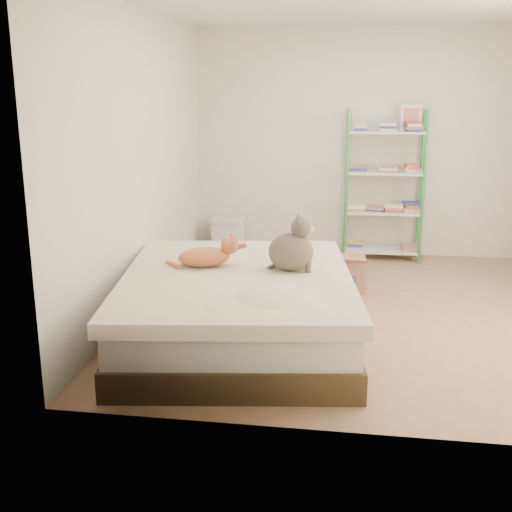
% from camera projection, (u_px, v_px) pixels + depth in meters
% --- Properties ---
extents(room, '(3.81, 4.21, 2.61)m').
position_uv_depth(room, '(360.00, 165.00, 5.39)').
color(room, tan).
rests_on(room, ground).
extents(bed, '(2.02, 2.39, 0.55)m').
position_uv_depth(bed, '(238.00, 308.00, 4.98)').
color(bed, '#40301F').
rests_on(bed, ground).
extents(orange_cat, '(0.55, 0.41, 0.20)m').
position_uv_depth(orange_cat, '(204.00, 255.00, 5.09)').
color(orange_cat, '#C87A46').
rests_on(orange_cat, bed).
extents(grey_cat, '(0.40, 0.34, 0.43)m').
position_uv_depth(grey_cat, '(291.00, 244.00, 4.95)').
color(grey_cat, brown).
rests_on(grey_cat, bed).
extents(shelf_unit, '(0.88, 0.36, 1.74)m').
position_uv_depth(shelf_unit, '(384.00, 186.00, 7.26)').
color(shelf_unit, green).
rests_on(shelf_unit, ground).
extents(cardboard_box, '(0.46, 0.44, 0.37)m').
position_uv_depth(cardboard_box, '(342.00, 273.00, 6.32)').
color(cardboard_box, '#A0745B').
rests_on(cardboard_box, ground).
extents(white_bin, '(0.38, 0.34, 0.42)m').
position_uv_depth(white_bin, '(228.00, 236.00, 7.65)').
color(white_bin, silver).
rests_on(white_bin, ground).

